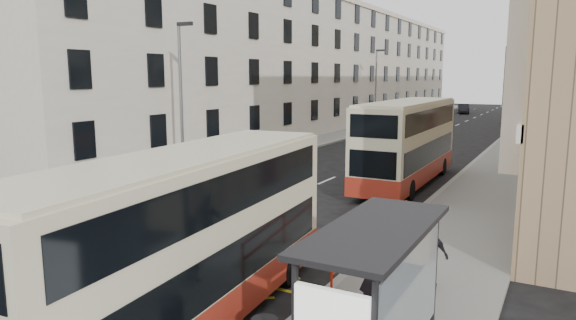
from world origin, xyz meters
The scene contains 19 objects.
ground centered at (0.00, 0.00, 0.00)m, with size 200.00×200.00×0.00m, color black.
pavement_right centered at (8.00, 30.00, 0.07)m, with size 4.00×120.00×0.15m, color slate.
pavement_left centered at (-7.50, 30.00, 0.07)m, with size 3.00×120.00×0.15m, color slate.
kerb_right centered at (6.00, 30.00, 0.07)m, with size 0.25×120.00×0.15m, color gray.
kerb_left centered at (-6.00, 30.00, 0.07)m, with size 0.25×120.00×0.15m, color gray.
road_markings centered at (0.00, 45.00, 0.01)m, with size 10.00×110.00×0.01m, color silver, non-canonical shape.
terrace_left centered at (-13.43, 45.50, 6.52)m, with size 9.18×79.00×13.25m.
bus_shelter centered at (8.34, -0.39, 2.14)m, with size 1.65×4.25×2.70m.
guard_railing centered at (6.25, 5.75, 0.86)m, with size 0.06×6.56×1.01m.
street_lamp_near centered at (-6.35, 12.00, 4.64)m, with size 0.93×0.18×8.00m.
street_lamp_far centered at (-6.35, 42.00, 4.64)m, with size 0.93×0.18×8.00m.
double_decker_front centered at (4.12, -0.33, 1.99)m, with size 3.07×9.97×3.91m.
double_decker_rear centered at (3.98, 17.07, 2.17)m, with size 2.52×10.72×4.27m.
pedestrian_near centered at (7.45, 2.06, 1.04)m, with size 0.65×0.43×1.79m, color black.
pedestrian_far centered at (8.19, 4.16, 1.06)m, with size 1.06×0.44×1.82m, color black.
white_van centered at (-5.20, 43.19, 0.81)m, with size 2.68×5.81×1.62m, color white.
car_silver centered at (-4.96, 52.62, 0.71)m, with size 1.68×4.19×1.43m, color #B1B3B9.
car_dark centered at (-2.75, 70.97, 0.72)m, with size 1.53×4.37×1.44m, color black.
car_red centered at (5.20, 57.31, 0.69)m, with size 1.93×4.75×1.38m, color #9E0C07.
Camera 1 is at (11.04, -8.48, 5.49)m, focal length 32.00 mm.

